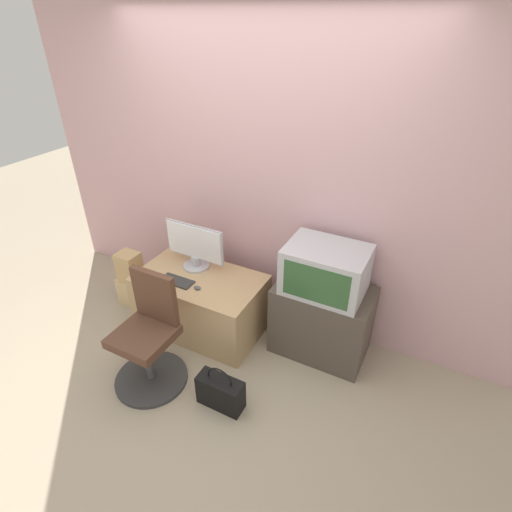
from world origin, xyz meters
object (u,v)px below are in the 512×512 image
at_px(crt_tv, 326,270).
at_px(cardboard_box_lower, 134,290).
at_px(main_monitor, 195,246).
at_px(keyboard, 177,281).
at_px(mouse, 197,288).
at_px(office_chair, 149,341).
at_px(handbag, 221,392).

bearing_deg(crt_tv, cardboard_box_lower, -173.02).
bearing_deg(main_monitor, keyboard, -92.57).
xyz_separation_m(keyboard, mouse, (0.21, -0.00, 0.01)).
distance_m(main_monitor, office_chair, 0.88).
xyz_separation_m(crt_tv, handbag, (-0.43, -0.85, -0.67)).
bearing_deg(keyboard, handbag, -35.47).
distance_m(office_chair, handbag, 0.64).
xyz_separation_m(mouse, cardboard_box_lower, (-0.86, 0.12, -0.40)).
height_order(crt_tv, office_chair, crt_tv).
relative_size(main_monitor, handbag, 1.54).
height_order(main_monitor, keyboard, main_monitor).
distance_m(mouse, handbag, 0.83).
height_order(crt_tv, cardboard_box_lower, crt_tv).
bearing_deg(handbag, cardboard_box_lower, 155.40).
xyz_separation_m(main_monitor, keyboard, (-0.01, -0.27, -0.20)).
distance_m(main_monitor, cardboard_box_lower, 0.91).
distance_m(cardboard_box_lower, handbag, 1.51).
height_order(keyboard, mouse, mouse).
height_order(main_monitor, mouse, main_monitor).
distance_m(crt_tv, cardboard_box_lower, 1.93).
distance_m(main_monitor, crt_tv, 1.14).
xyz_separation_m(keyboard, crt_tv, (1.15, 0.34, 0.27)).
height_order(keyboard, crt_tv, crt_tv).
xyz_separation_m(office_chair, handbag, (0.60, 0.01, -0.24)).
bearing_deg(cardboard_box_lower, keyboard, -9.95).
bearing_deg(office_chair, cardboard_box_lower, 140.43).
distance_m(keyboard, crt_tv, 1.23).
bearing_deg(office_chair, mouse, 81.03).
bearing_deg(office_chair, keyboard, 103.37).
relative_size(keyboard, cardboard_box_lower, 1.03).
distance_m(keyboard, mouse, 0.21).
xyz_separation_m(main_monitor, mouse, (0.20, -0.27, -0.19)).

